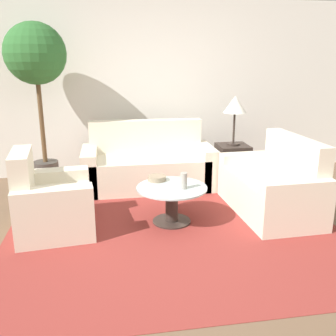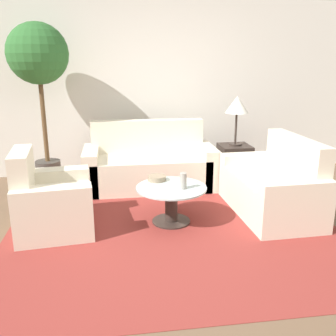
{
  "view_description": "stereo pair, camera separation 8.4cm",
  "coord_description": "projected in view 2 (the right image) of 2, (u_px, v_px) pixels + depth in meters",
  "views": [
    {
      "loc": [
        -0.54,
        -3.09,
        1.72
      ],
      "look_at": [
        0.13,
        0.9,
        0.55
      ],
      "focal_mm": 40.0,
      "sensor_mm": 36.0,
      "label": 1
    },
    {
      "loc": [
        -0.45,
        -3.11,
        1.72
      ],
      "look_at": [
        0.13,
        0.9,
        0.55
      ],
      "focal_mm": 40.0,
      "sensor_mm": 36.0,
      "label": 2
    }
  ],
  "objects": [
    {
      "name": "table_lamp",
      "position": [
        237.0,
        106.0,
        5.19
      ],
      "size": [
        0.33,
        0.33,
        0.69
      ],
      "color": "#332823",
      "rests_on": "side_table"
    },
    {
      "name": "loveseat",
      "position": [
        276.0,
        188.0,
        4.33
      ],
      "size": [
        0.82,
        1.4,
        0.88
      ],
      "rotation": [
        0.0,
        0.0,
        -1.54
      ],
      "color": "beige",
      "rests_on": "ground_plane"
    },
    {
      "name": "rug",
      "position": [
        171.0,
        222.0,
        4.13
      ],
      "size": [
        3.45,
        3.43,
        0.01
      ],
      "color": "maroon",
      "rests_on": "ground_plane"
    },
    {
      "name": "wall_back",
      "position": [
        143.0,
        89.0,
        5.69
      ],
      "size": [
        10.0,
        0.06,
        2.6
      ],
      "color": "white",
      "rests_on": "ground_plane"
    },
    {
      "name": "sofa_main",
      "position": [
        149.0,
        166.0,
        5.27
      ],
      "size": [
        1.8,
        0.81,
        0.9
      ],
      "color": "beige",
      "rests_on": "ground_plane"
    },
    {
      "name": "side_table",
      "position": [
        234.0,
        164.0,
        5.42
      ],
      "size": [
        0.43,
        0.43,
        0.55
      ],
      "color": "#332823",
      "rests_on": "ground_plane"
    },
    {
      "name": "armchair",
      "position": [
        49.0,
        204.0,
        3.87
      ],
      "size": [
        0.83,
        0.92,
        0.87
      ],
      "rotation": [
        0.0,
        0.0,
        1.68
      ],
      "color": "beige",
      "rests_on": "ground_plane"
    },
    {
      "name": "potted_plant",
      "position": [
        39.0,
        65.0,
        4.84
      ],
      "size": [
        0.79,
        0.79,
        2.2
      ],
      "color": "#3D3833",
      "rests_on": "ground_plane"
    },
    {
      "name": "ground_plane",
      "position": [
        168.0,
        252.0,
        3.49
      ],
      "size": [
        14.0,
        14.0,
        0.0
      ],
      "primitive_type": "plane",
      "color": "brown"
    },
    {
      "name": "vase",
      "position": [
        183.0,
        181.0,
        3.94
      ],
      "size": [
        0.07,
        0.07,
        0.17
      ],
      "color": "#9E998E",
      "rests_on": "coffee_table"
    },
    {
      "name": "coffee_table",
      "position": [
        171.0,
        199.0,
        4.06
      ],
      "size": [
        0.76,
        0.76,
        0.41
      ],
      "color": "#332823",
      "rests_on": "ground_plane"
    },
    {
      "name": "bowl",
      "position": [
        157.0,
        178.0,
        4.23
      ],
      "size": [
        0.21,
        0.21,
        0.06
      ],
      "color": "gray",
      "rests_on": "coffee_table"
    }
  ]
}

